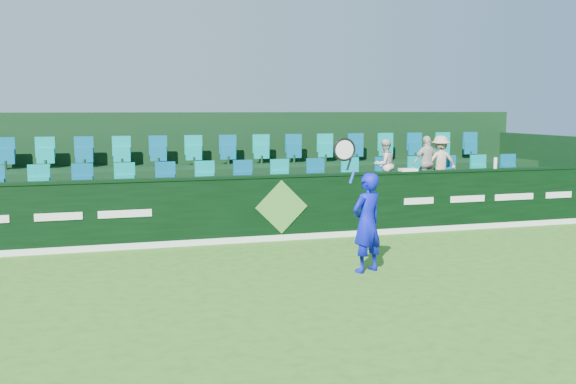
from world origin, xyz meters
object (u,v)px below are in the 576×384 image
object	(u,v)px
spectator_right	(440,162)
spectator_left	(384,165)
drinks_bottle	(495,163)
tennis_player	(367,222)
spectator_middle	(427,162)
towel	(408,170)

from	to	relation	value
spectator_right	spectator_left	bearing A→B (deg)	6.87
spectator_right	drinks_bottle	size ratio (longest dim) A/B	5.02
tennis_player	spectator_right	bearing A→B (deg)	48.33
tennis_player	spectator_middle	size ratio (longest dim) A/B	1.82
drinks_bottle	spectator_middle	bearing A→B (deg)	134.84
tennis_player	towel	bearing A→B (deg)	53.08
tennis_player	spectator_middle	world-z (taller)	tennis_player
tennis_player	spectator_middle	distance (m)	5.23
tennis_player	spectator_right	xyz separation A→B (m)	(3.61, 4.05, 0.58)
towel	drinks_bottle	bearing A→B (deg)	0.00
spectator_right	towel	xyz separation A→B (m)	(-1.40, -1.12, -0.05)
drinks_bottle	tennis_player	bearing A→B (deg)	-146.14
drinks_bottle	spectator_left	bearing A→B (deg)	153.17
towel	spectator_right	bearing A→B (deg)	38.60
spectator_middle	spectator_right	bearing A→B (deg)	174.49
tennis_player	spectator_left	world-z (taller)	tennis_player
spectator_right	drinks_bottle	bearing A→B (deg)	131.18
spectator_left	drinks_bottle	bearing A→B (deg)	136.19
spectator_right	towel	bearing A→B (deg)	45.47
spectator_right	drinks_bottle	xyz separation A→B (m)	(0.76, -1.12, 0.05)
towel	drinks_bottle	xyz separation A→B (m)	(2.17, 0.00, 0.10)
spectator_left	spectator_right	size ratio (longest dim) A/B	0.95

